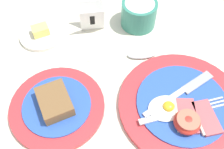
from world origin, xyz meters
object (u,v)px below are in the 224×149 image
object	(u,v)px
breakfast_plate	(182,106)
number_card	(92,18)
teaspoon_by_saucer	(131,55)
bread_plate	(57,106)
butter_dish	(41,34)
sugar_cup	(139,13)

from	to	relation	value
breakfast_plate	number_card	xyz separation A→B (m)	(-0.14, 0.27, 0.03)
number_card	teaspoon_by_saucer	bearing A→B (deg)	-52.75
bread_plate	butter_dish	xyz separation A→B (m)	(-0.02, 0.22, -0.00)
sugar_cup	teaspoon_by_saucer	distance (m)	0.12
teaspoon_by_saucer	butter_dish	bearing A→B (deg)	157.77
bread_plate	butter_dish	distance (m)	0.22
bread_plate	teaspoon_by_saucer	size ratio (longest dim) A/B	1.02
butter_dish	number_card	xyz separation A→B (m)	(0.13, -0.00, 0.03)
breakfast_plate	teaspoon_by_saucer	world-z (taller)	breakfast_plate
bread_plate	number_card	size ratio (longest dim) A/B	2.68
bread_plate	butter_dish	bearing A→B (deg)	94.43
butter_dish	breakfast_plate	bearing A→B (deg)	-45.54
breakfast_plate	sugar_cup	xyz separation A→B (m)	(-0.02, 0.26, 0.03)
sugar_cup	teaspoon_by_saucer	bearing A→B (deg)	-114.59
bread_plate	butter_dish	size ratio (longest dim) A/B	1.79
bread_plate	teaspoon_by_saucer	bearing A→B (deg)	28.35
number_card	breakfast_plate	bearing A→B (deg)	-57.87
breakfast_plate	bread_plate	distance (m)	0.26
sugar_cup	butter_dish	bearing A→B (deg)	177.57
teaspoon_by_saucer	number_card	bearing A→B (deg)	129.50
teaspoon_by_saucer	breakfast_plate	bearing A→B (deg)	-59.61
butter_dish	teaspoon_by_saucer	size ratio (longest dim) A/B	0.57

